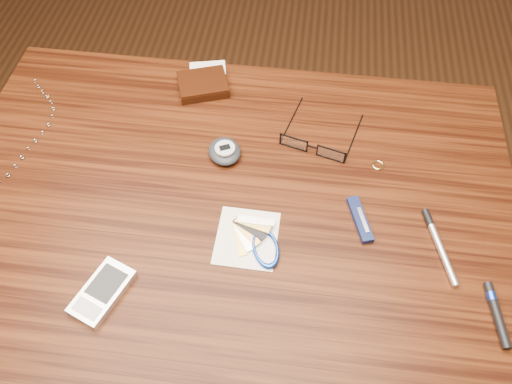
# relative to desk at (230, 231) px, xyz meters

# --- Properties ---
(ground) EXTENTS (3.80, 3.80, 0.00)m
(ground) POSITION_rel_desk_xyz_m (0.00, 0.00, -0.65)
(ground) COLOR #472814
(ground) RESTS_ON ground
(desk) EXTENTS (1.00, 0.70, 0.75)m
(desk) POSITION_rel_desk_xyz_m (0.00, 0.00, 0.00)
(desk) COLOR #341608
(desk) RESTS_ON ground
(wallet_and_card) EXTENTS (0.12, 0.14, 0.02)m
(wallet_and_card) POSITION_rel_desk_xyz_m (-0.09, 0.27, 0.11)
(wallet_and_card) COLOR black
(wallet_and_card) RESTS_ON desk
(eyeglasses) EXTENTS (0.16, 0.16, 0.03)m
(eyeglasses) POSITION_rel_desk_xyz_m (0.14, 0.13, 0.11)
(eyeglasses) COLOR black
(eyeglasses) RESTS_ON desk
(gold_ring) EXTENTS (0.03, 0.03, 0.00)m
(gold_ring) POSITION_rel_desk_xyz_m (0.26, 0.11, 0.10)
(gold_ring) COLOR #E8D979
(gold_ring) RESTS_ON desk
(pda_phone) EXTENTS (0.09, 0.12, 0.02)m
(pda_phone) POSITION_rel_desk_xyz_m (-0.16, -0.19, 0.11)
(pda_phone) COLOR silver
(pda_phone) RESTS_ON desk
(pedometer) EXTENTS (0.08, 0.09, 0.03)m
(pedometer) POSITION_rel_desk_xyz_m (-0.02, 0.10, 0.11)
(pedometer) COLOR black
(pedometer) RESTS_ON desk
(notepad_keys) EXTENTS (0.12, 0.11, 0.01)m
(notepad_keys) POSITION_rel_desk_xyz_m (0.06, -0.07, 0.11)
(notepad_keys) COLOR white
(notepad_keys) RESTS_ON desk
(pocket_knife) EXTENTS (0.05, 0.09, 0.01)m
(pocket_knife) POSITION_rel_desk_xyz_m (0.23, -0.01, 0.11)
(pocket_knife) COLOR #0C173E
(pocket_knife) RESTS_ON desk
(silver_pen) EXTENTS (0.05, 0.14, 0.01)m
(silver_pen) POSITION_rel_desk_xyz_m (0.35, -0.04, 0.11)
(silver_pen) COLOR silver
(silver_pen) RESTS_ON desk
(black_blue_pen) EXTENTS (0.03, 0.10, 0.01)m
(black_blue_pen) POSITION_rel_desk_xyz_m (0.43, -0.15, 0.11)
(black_blue_pen) COLOR black
(black_blue_pen) RESTS_ON desk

